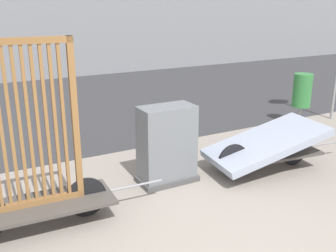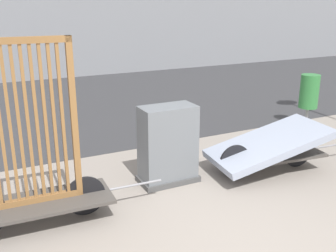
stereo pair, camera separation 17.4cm
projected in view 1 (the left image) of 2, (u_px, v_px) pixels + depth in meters
road_strip at (64, 105)px, 10.05m from camera, size 56.00×7.54×0.01m
bike_cart_with_bedframe at (35, 170)px, 4.38m from camera, size 2.44×0.76×2.17m
bike_cart_with_mattress at (266, 145)px, 6.03m from camera, size 2.49×1.17×0.72m
utility_cabinet at (167, 147)px, 5.61m from camera, size 0.85×0.48×1.13m
trash_bin at (302, 91)px, 8.18m from camera, size 0.38×0.38×1.10m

